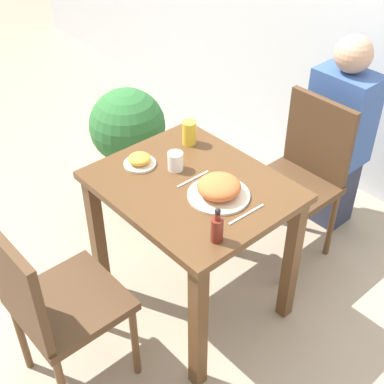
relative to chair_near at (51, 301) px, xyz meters
The scene contains 13 objects.
ground_plane 0.90m from the chair_near, 88.19° to the left, with size 16.00×16.00×0.00m, color tan.
dining_table 0.74m from the chair_near, 88.19° to the left, with size 0.85×0.70×0.77m.
chair_near is the anchor object (origin of this frame).
chair_far 1.45m from the chair_near, 86.37° to the left, with size 0.42×0.42×0.92m.
food_plate 0.82m from the chair_near, 77.28° to the left, with size 0.27×0.27×0.09m.
side_plate 0.74m from the chair_near, 110.53° to the left, with size 0.15×0.15×0.06m.
drink_cup 0.81m from the chair_near, 98.18° to the left, with size 0.07×0.07×0.09m.
juice_glass 1.02m from the chair_near, 103.87° to the left, with size 0.07×0.07×0.12m.
sauce_bottle 0.73m from the chair_near, 56.85° to the left, with size 0.05×0.05×0.16m.
fork_utensil 0.79m from the chair_near, 89.53° to the left, with size 0.01×0.18×0.00m.
spoon_utensil 0.86m from the chair_near, 66.09° to the left, with size 0.02×0.19×0.00m.
potted_plant_left 1.24m from the chair_near, 129.43° to the left, with size 0.44×0.44×0.83m.
person_figure 1.82m from the chair_near, 88.50° to the left, with size 0.34×0.22×1.17m.
Camera 1 is at (1.42, -1.26, 2.17)m, focal length 50.00 mm.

